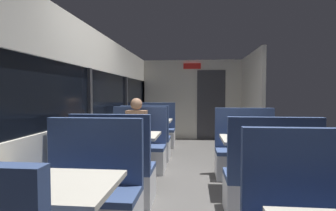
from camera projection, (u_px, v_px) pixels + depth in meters
ground_plane at (189, 189)px, 3.87m from camera, size 3.30×9.20×0.02m
carriage_window_panel_left at (88, 109)px, 3.96m from camera, size 0.09×8.48×2.30m
carriage_end_bulkhead at (194, 100)px, 7.98m from camera, size 2.90×0.11×2.30m
carriage_aisle_panel_right at (251, 101)px, 6.66m from camera, size 0.08×2.40×2.30m
dining_table_near_window at (49, 197)px, 1.85m from camera, size 0.90×0.70×0.74m
bench_near_window_facing_entry at (89, 202)px, 2.56m from camera, size 0.95×0.50×1.10m
dining_table_mid_window at (128, 141)px, 4.03m from camera, size 0.90×0.70×0.74m
bench_mid_window_facing_end at (114, 176)px, 3.35m from camera, size 0.95×0.50×1.10m
bench_mid_window_facing_entry at (138, 152)px, 4.74m from camera, size 0.95×0.50×1.10m
dining_table_far_window at (151, 124)px, 6.22m from camera, size 0.90×0.70×0.74m
bench_far_window_facing_end at (146, 143)px, 5.54m from camera, size 0.95×0.50×1.10m
bench_far_window_facing_entry at (156, 133)px, 6.93m from camera, size 0.95×0.50×1.10m
dining_table_rear_aisle at (256, 146)px, 3.66m from camera, size 0.90×0.70×0.74m
bench_rear_aisle_facing_end at (269, 186)px, 2.98m from camera, size 0.95×0.50×1.10m
bench_rear_aisle_facing_entry at (246, 157)px, 4.37m from camera, size 0.95×0.50×1.10m
seated_passenger at (137, 140)px, 4.66m from camera, size 0.47×0.55×1.26m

